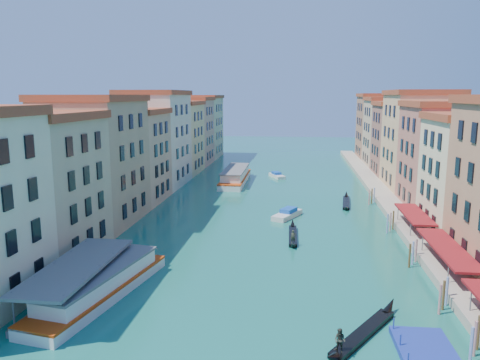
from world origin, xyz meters
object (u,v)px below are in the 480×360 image
at_px(vaporetto_stop, 78,285).
at_px(vaporetto_far, 235,176).
at_px(vaporetto_near, 101,285).
at_px(blue_dock, 425,350).
at_px(gondola_right, 362,332).
at_px(gondola_fore, 293,235).

distance_m(vaporetto_stop, vaporetto_far, 65.01).
height_order(vaporetto_near, blue_dock, vaporetto_near).
xyz_separation_m(vaporetto_stop, vaporetto_near, (2.00, 0.78, -0.13)).
distance_m(vaporetto_near, gondola_right, 25.39).
bearing_deg(blue_dock, vaporetto_stop, 168.23).
relative_size(vaporetto_far, blue_dock, 3.40).
xyz_separation_m(gondola_fore, gondola_right, (6.07, -27.36, 0.09)).
bearing_deg(vaporetto_far, gondola_fore, -71.82).
distance_m(gondola_fore, blue_dock, 31.10).
bearing_deg(vaporetto_stop, blue_dock, -10.78).
bearing_deg(vaporetto_far, vaporetto_near, -94.73).
xyz_separation_m(gondola_fore, blue_dock, (10.68, -29.21, -0.14)).
relative_size(gondola_right, blue_dock, 1.77).
bearing_deg(vaporetto_stop, vaporetto_near, 21.27).
height_order(gondola_right, blue_dock, gondola_right).
relative_size(vaporetto_stop, gondola_right, 1.43).
distance_m(vaporetto_stop, gondola_right, 27.22).
xyz_separation_m(vaporetto_stop, gondola_right, (26.89, -4.14, -0.94)).
relative_size(vaporetto_far, gondola_fore, 1.82).
bearing_deg(gondola_fore, vaporetto_far, 107.35).
height_order(vaporetto_far, gondola_fore, vaporetto_far).
bearing_deg(vaporetto_near, gondola_right, -0.95).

